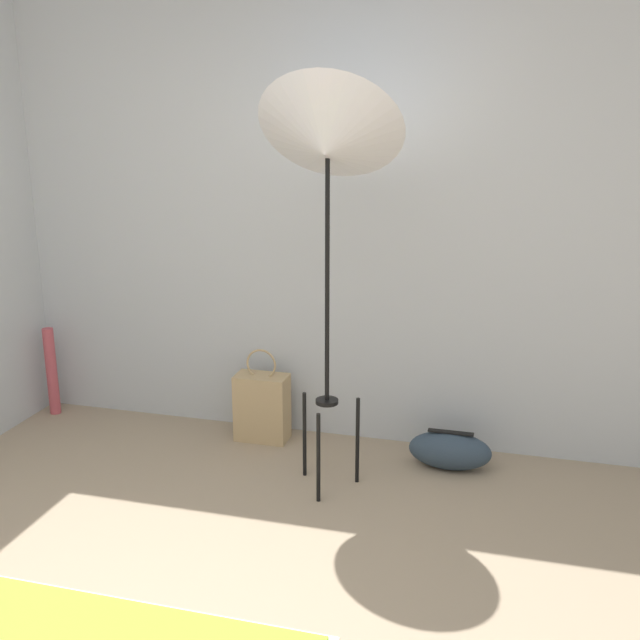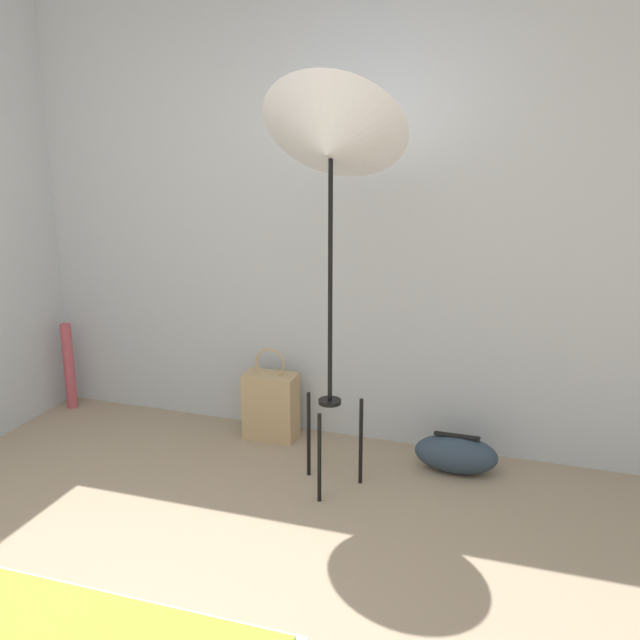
{
  "view_description": "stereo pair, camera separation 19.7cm",
  "coord_description": "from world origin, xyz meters",
  "px_view_note": "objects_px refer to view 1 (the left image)",
  "views": [
    {
      "loc": [
        1.2,
        -1.68,
        1.84
      ],
      "look_at": [
        0.37,
        1.43,
        0.94
      ],
      "focal_mm": 42.0,
      "sensor_mm": 36.0,
      "label": 1
    },
    {
      "loc": [
        1.39,
        -1.62,
        1.84
      ],
      "look_at": [
        0.37,
        1.43,
        0.94
      ],
      "focal_mm": 42.0,
      "sensor_mm": 36.0,
      "label": 2
    }
  ],
  "objects_px": {
    "tote_bag": "(262,407)",
    "photo_umbrella": "(328,145)",
    "duffel_bag": "(450,451)",
    "paper_roll": "(52,371)"
  },
  "relations": [
    {
      "from": "tote_bag",
      "to": "paper_roll",
      "type": "xyz_separation_m",
      "value": [
        -1.39,
        0.03,
        0.08
      ]
    },
    {
      "from": "duffel_bag",
      "to": "paper_roll",
      "type": "height_order",
      "value": "paper_roll"
    },
    {
      "from": "tote_bag",
      "to": "duffel_bag",
      "type": "distance_m",
      "value": 1.09
    },
    {
      "from": "photo_umbrella",
      "to": "duffel_bag",
      "type": "height_order",
      "value": "photo_umbrella"
    },
    {
      "from": "photo_umbrella",
      "to": "duffel_bag",
      "type": "relative_size",
      "value": 4.61
    },
    {
      "from": "photo_umbrella",
      "to": "duffel_bag",
      "type": "bearing_deg",
      "value": 31.45
    },
    {
      "from": "tote_bag",
      "to": "paper_roll",
      "type": "bearing_deg",
      "value": 178.95
    },
    {
      "from": "tote_bag",
      "to": "photo_umbrella",
      "type": "bearing_deg",
      "value": -41.89
    },
    {
      "from": "photo_umbrella",
      "to": "tote_bag",
      "type": "bearing_deg",
      "value": 138.11
    },
    {
      "from": "photo_umbrella",
      "to": "duffel_bag",
      "type": "distance_m",
      "value": 1.73
    }
  ]
}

